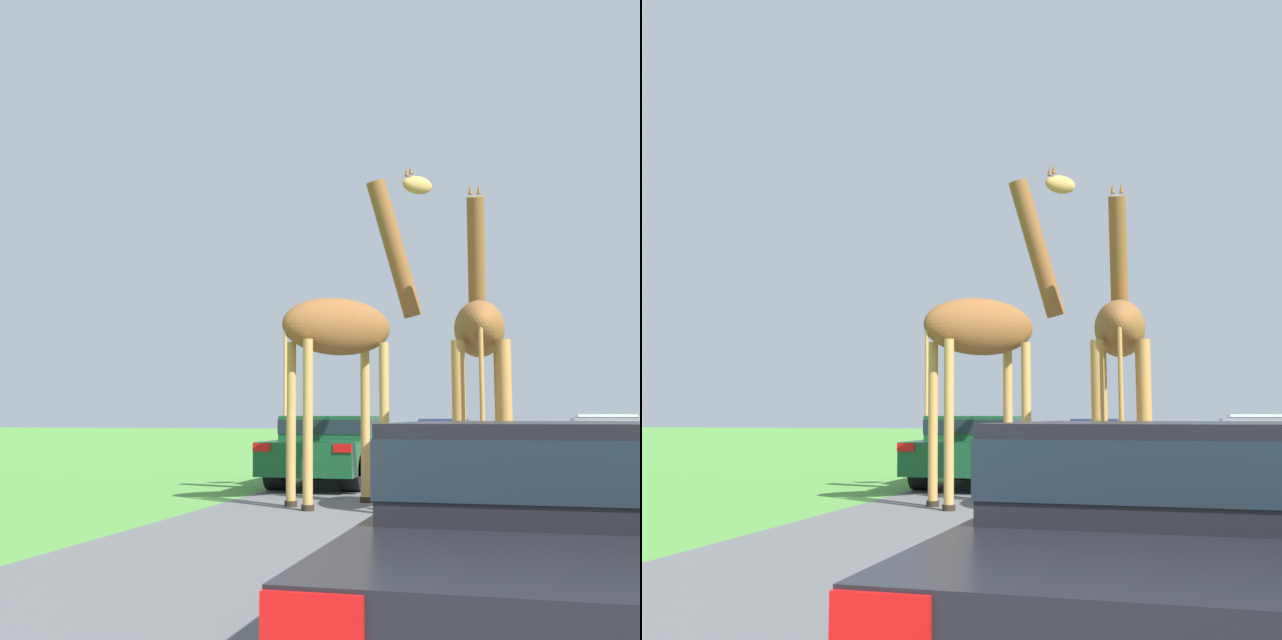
{
  "view_description": "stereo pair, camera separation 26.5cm",
  "coord_description": "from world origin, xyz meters",
  "views": [
    {
      "loc": [
        0.87,
        -0.85,
        1.36
      ],
      "look_at": [
        -2.24,
        11.07,
        2.83
      ],
      "focal_mm": 45.0,
      "sensor_mm": 36.0,
      "label": 1
    },
    {
      "loc": [
        1.13,
        -0.78,
        1.36
      ],
      "look_at": [
        -2.24,
        11.07,
        2.83
      ],
      "focal_mm": 45.0,
      "sensor_mm": 36.0,
      "label": 2
    }
  ],
  "objects": [
    {
      "name": "road",
      "position": [
        0.0,
        30.0,
        0.0
      ],
      "size": [
        7.62,
        120.0,
        0.0
      ],
      "color": "#5B5B5E",
      "rests_on": "ground"
    },
    {
      "name": "car_far_ahead",
      "position": [
        3.02,
        24.52,
        0.75
      ],
      "size": [
        1.82,
        4.27,
        1.39
      ],
      "color": "silver",
      "rests_on": "ground"
    },
    {
      "name": "giraffe_near_road",
      "position": [
        -1.83,
        11.19,
        2.73
      ],
      "size": [
        2.35,
        2.13,
        5.46
      ],
      "rotation": [
        0.0,
        0.0,
        -0.85
      ],
      "color": "tan",
      "rests_on": "ground"
    },
    {
      "name": "giraffe_companion",
      "position": [
        0.21,
        10.47,
        2.39
      ],
      "size": [
        0.91,
        2.64,
        4.96
      ],
      "rotation": [
        0.0,
        0.0,
        0.08
      ],
      "color": "#B77F3D",
      "rests_on": "ground"
    },
    {
      "name": "car_verge_right",
      "position": [
        2.51,
        17.36,
        0.69
      ],
      "size": [
        1.72,
        4.22,
        1.3
      ],
      "color": "gray",
      "rests_on": "ground"
    },
    {
      "name": "car_queue_left",
      "position": [
        -2.07,
        27.79,
        0.67
      ],
      "size": [
        1.76,
        4.44,
        1.24
      ],
      "color": "navy",
      "rests_on": "ground"
    },
    {
      "name": "car_queue_right",
      "position": [
        -2.97,
        14.71,
        0.73
      ],
      "size": [
        1.77,
        4.28,
        1.35
      ],
      "color": "#144C28",
      "rests_on": "ground"
    },
    {
      "name": "car_lead_maroon",
      "position": [
        0.94,
        3.82,
        0.72
      ],
      "size": [
        1.72,
        4.72,
        1.32
      ],
      "color": "black",
      "rests_on": "ground"
    }
  ]
}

